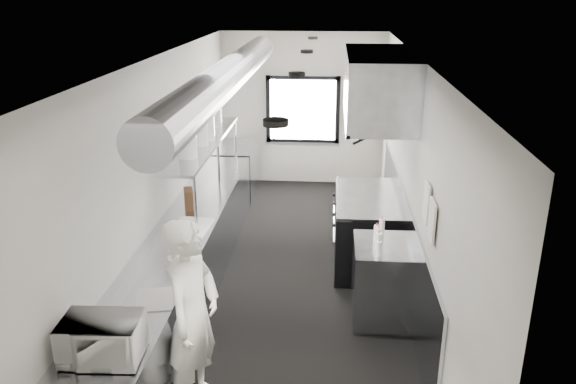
% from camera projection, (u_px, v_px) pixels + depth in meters
% --- Properties ---
extents(floor, '(3.00, 8.00, 0.01)m').
position_uv_depth(floor, '(285.00, 282.00, 7.25)').
color(floor, black).
rests_on(floor, ground).
extents(ceiling, '(3.00, 8.00, 0.01)m').
position_uv_depth(ceiling, '(284.00, 58.00, 6.30)').
color(ceiling, silver).
rests_on(ceiling, wall_back).
extents(wall_back, '(3.00, 0.02, 2.80)m').
position_uv_depth(wall_back, '(303.00, 110.00, 10.52)').
color(wall_back, '#BAB9B0').
rests_on(wall_back, floor).
extents(wall_left, '(0.02, 8.00, 2.80)m').
position_uv_depth(wall_left, '(161.00, 175.00, 6.89)').
color(wall_left, '#BAB9B0').
rests_on(wall_left, floor).
extents(wall_right, '(0.02, 8.00, 2.80)m').
position_uv_depth(wall_right, '(412.00, 181.00, 6.67)').
color(wall_right, '#BAB9B0').
rests_on(wall_right, floor).
extents(wall_cladding, '(0.03, 5.50, 1.10)m').
position_uv_depth(wall_cladding, '(403.00, 237.00, 7.24)').
color(wall_cladding, '#9AA0A8').
rests_on(wall_cladding, wall_right).
extents(hvac_duct, '(0.40, 6.40, 0.40)m').
position_uv_depth(hvac_duct, '(229.00, 75.00, 6.81)').
color(hvac_duct, '#96979E').
rests_on(hvac_duct, ceiling).
extents(service_window, '(1.36, 0.05, 1.25)m').
position_uv_depth(service_window, '(303.00, 110.00, 10.49)').
color(service_window, white).
rests_on(service_window, wall_back).
extents(exhaust_hood, '(0.81, 2.20, 0.88)m').
position_uv_depth(exhaust_hood, '(378.00, 86.00, 7.01)').
color(exhaust_hood, '#9AA0A8').
rests_on(exhaust_hood, ceiling).
extents(prep_counter, '(0.70, 6.00, 0.90)m').
position_uv_depth(prep_counter, '(184.00, 266.00, 6.72)').
color(prep_counter, '#9AA0A8').
rests_on(prep_counter, floor).
extents(pass_shelf, '(0.45, 3.00, 0.68)m').
position_uv_depth(pass_shelf, '(204.00, 143.00, 7.75)').
color(pass_shelf, '#9AA0A8').
rests_on(pass_shelf, prep_counter).
extents(range, '(0.88, 1.60, 0.94)m').
position_uv_depth(range, '(366.00, 229.00, 7.67)').
color(range, black).
rests_on(range, floor).
extents(bottle_station, '(0.65, 0.80, 0.90)m').
position_uv_depth(bottle_station, '(382.00, 281.00, 6.36)').
color(bottle_station, '#9AA0A8').
rests_on(bottle_station, floor).
extents(far_work_table, '(0.70, 1.20, 0.90)m').
position_uv_depth(far_work_table, '(236.00, 170.00, 10.18)').
color(far_work_table, '#9AA0A8').
rests_on(far_work_table, floor).
extents(notice_sheet_a, '(0.02, 0.28, 0.38)m').
position_uv_depth(notice_sheet_a, '(427.00, 202.00, 5.48)').
color(notice_sheet_a, silver).
rests_on(notice_sheet_a, wall_right).
extents(notice_sheet_b, '(0.02, 0.28, 0.38)m').
position_uv_depth(notice_sheet_b, '(432.00, 221.00, 5.16)').
color(notice_sheet_b, silver).
rests_on(notice_sheet_b, wall_right).
extents(line_cook, '(0.57, 0.74, 1.79)m').
position_uv_depth(line_cook, '(193.00, 317.00, 4.87)').
color(line_cook, white).
rests_on(line_cook, floor).
extents(microwave, '(0.57, 0.44, 0.33)m').
position_uv_depth(microwave, '(102.00, 339.00, 4.27)').
color(microwave, silver).
rests_on(microwave, prep_counter).
extents(deli_tub_a, '(0.17, 0.17, 0.11)m').
position_uv_depth(deli_tub_a, '(96.00, 333.00, 4.54)').
color(deli_tub_a, '#B6BDAE').
rests_on(deli_tub_a, prep_counter).
extents(deli_tub_b, '(0.13, 0.13, 0.09)m').
position_uv_depth(deli_tub_b, '(100.00, 327.00, 4.64)').
color(deli_tub_b, '#B6BDAE').
rests_on(deli_tub_b, prep_counter).
extents(newspaper, '(0.41, 0.47, 0.01)m').
position_uv_depth(newspaper, '(155.00, 299.00, 5.12)').
color(newspaper, silver).
rests_on(newspaper, prep_counter).
extents(small_plate, '(0.16, 0.16, 0.01)m').
position_uv_depth(small_plate, '(175.00, 258.00, 5.89)').
color(small_plate, white).
rests_on(small_plate, prep_counter).
extents(pastry, '(0.10, 0.10, 0.10)m').
position_uv_depth(pastry, '(175.00, 253.00, 5.87)').
color(pastry, '#DFD075').
rests_on(pastry, small_plate).
extents(cutting_board, '(0.45, 0.58, 0.02)m').
position_uv_depth(cutting_board, '(191.00, 227.00, 6.65)').
color(cutting_board, silver).
rests_on(cutting_board, prep_counter).
extents(knife_block, '(0.17, 0.25, 0.25)m').
position_uv_depth(knife_block, '(189.00, 199.00, 7.18)').
color(knife_block, '#4C311B').
rests_on(knife_block, prep_counter).
extents(plate_stack_a, '(0.26, 0.26, 0.28)m').
position_uv_depth(plate_stack_a, '(188.00, 147.00, 6.95)').
color(plate_stack_a, white).
rests_on(plate_stack_a, pass_shelf).
extents(plate_stack_b, '(0.31, 0.31, 0.33)m').
position_uv_depth(plate_stack_b, '(198.00, 133.00, 7.51)').
color(plate_stack_b, white).
rests_on(plate_stack_b, pass_shelf).
extents(plate_stack_c, '(0.31, 0.31, 0.37)m').
position_uv_depth(plate_stack_c, '(205.00, 127.00, 7.74)').
color(plate_stack_c, white).
rests_on(plate_stack_c, pass_shelf).
extents(plate_stack_d, '(0.27, 0.27, 0.33)m').
position_uv_depth(plate_stack_d, '(215.00, 116.00, 8.48)').
color(plate_stack_d, white).
rests_on(plate_stack_d, pass_shelf).
extents(squeeze_bottle_a, '(0.06, 0.06, 0.16)m').
position_uv_depth(squeeze_bottle_a, '(379.00, 249.00, 5.92)').
color(squeeze_bottle_a, silver).
rests_on(squeeze_bottle_a, bottle_station).
extents(squeeze_bottle_b, '(0.07, 0.07, 0.18)m').
position_uv_depth(squeeze_bottle_b, '(379.00, 241.00, 6.08)').
color(squeeze_bottle_b, silver).
rests_on(squeeze_bottle_b, bottle_station).
extents(squeeze_bottle_c, '(0.07, 0.07, 0.18)m').
position_uv_depth(squeeze_bottle_c, '(379.00, 236.00, 6.21)').
color(squeeze_bottle_c, silver).
rests_on(squeeze_bottle_c, bottle_station).
extents(squeeze_bottle_d, '(0.08, 0.08, 0.18)m').
position_uv_depth(squeeze_bottle_d, '(376.00, 233.00, 6.28)').
color(squeeze_bottle_d, silver).
rests_on(squeeze_bottle_d, bottle_station).
extents(squeeze_bottle_e, '(0.07, 0.07, 0.19)m').
position_uv_depth(squeeze_bottle_e, '(382.00, 227.00, 6.43)').
color(squeeze_bottle_e, silver).
rests_on(squeeze_bottle_e, bottle_station).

